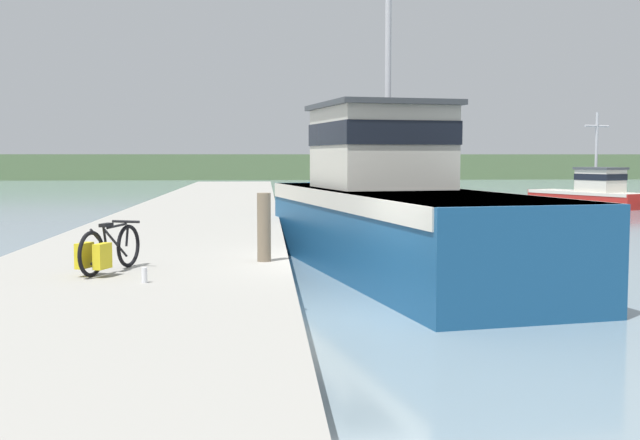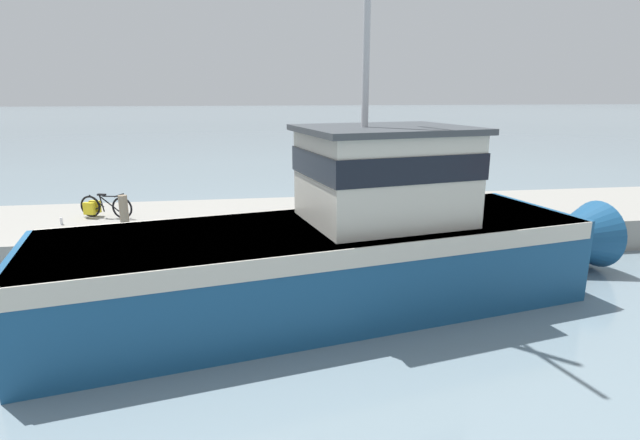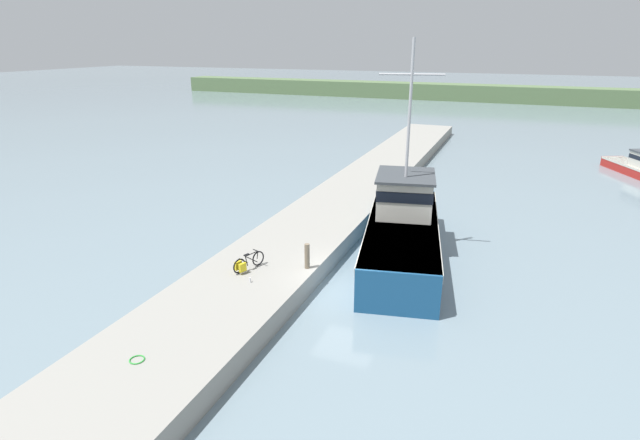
% 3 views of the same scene
% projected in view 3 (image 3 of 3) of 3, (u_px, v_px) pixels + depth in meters
% --- Properties ---
extents(ground_plane, '(320.00, 320.00, 0.00)m').
position_uv_depth(ground_plane, '(348.00, 293.00, 20.60)').
color(ground_plane, gray).
extents(dock_pier, '(4.73, 80.00, 0.89)m').
position_uv_depth(dock_pier, '(267.00, 269.00, 21.77)').
color(dock_pier, gray).
rests_on(dock_pier, ground_plane).
extents(fishing_boat_main, '(5.34, 13.38, 10.00)m').
position_uv_depth(fishing_boat_main, '(403.00, 226.00, 24.16)').
color(fishing_boat_main, navy).
rests_on(fishing_boat_main, ground_plane).
extents(bicycle_touring, '(0.76, 1.58, 0.71)m').
position_uv_depth(bicycle_touring, '(246.00, 263.00, 20.50)').
color(bicycle_touring, black).
rests_on(bicycle_touring, dock_pier).
extents(mooring_post, '(0.22, 0.22, 1.08)m').
position_uv_depth(mooring_post, '(307.00, 256.00, 20.64)').
color(mooring_post, '#756651').
rests_on(mooring_post, dock_pier).
extents(hose_coil, '(0.46, 0.46, 0.04)m').
position_uv_depth(hose_coil, '(137.00, 360.00, 14.79)').
color(hose_coil, green).
rests_on(hose_coil, dock_pier).
extents(water_bottle_by_bike, '(0.08, 0.08, 0.20)m').
position_uv_depth(water_bottle_by_bike, '(250.00, 280.00, 19.55)').
color(water_bottle_by_bike, silver).
rests_on(water_bottle_by_bike, dock_pier).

